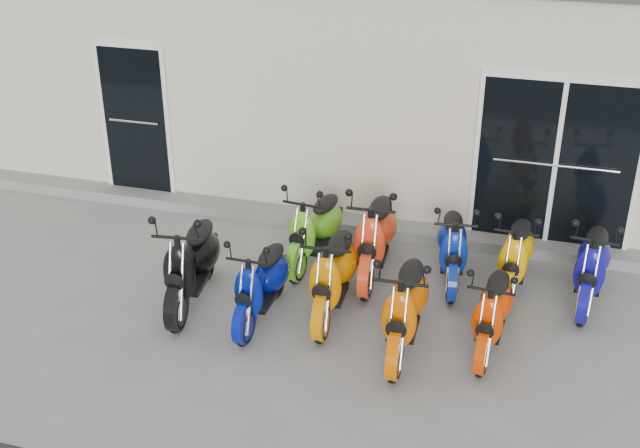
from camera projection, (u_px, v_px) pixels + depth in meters
The scene contains 15 objects.
ground at pixel (306, 304), 9.30m from camera, with size 80.00×80.00×0.00m, color gray.
building at pixel (399, 56), 13.05m from camera, with size 14.00×6.00×3.20m, color beige.
front_step at pixel (349, 223), 11.00m from camera, with size 14.00×0.40×0.15m, color gray.
door_left at pixel (135, 116), 11.40m from camera, with size 1.07×0.08×2.22m, color black.
door_right at pixel (556, 159), 9.95m from camera, with size 2.02×0.08×2.22m, color black.
scooter_front_black at pixel (191, 253), 9.06m from camera, with size 0.64×1.75×1.30m, color black, non-canonical shape.
scooter_front_blue at pixel (261, 274), 8.79m from camera, with size 0.56×1.54×1.14m, color #041281, non-canonical shape.
scooter_front_orange_a at pixel (333, 264), 8.87m from camera, with size 0.62×1.71×1.26m, color #D67400, non-canonical shape.
scooter_front_orange_b at pixel (406, 296), 8.26m from camera, with size 0.62×1.70×1.25m, color #DD5800, non-canonical shape.
scooter_front_red at pixel (493, 303), 8.30m from camera, with size 0.54×1.49×1.10m, color #D93400, non-canonical shape.
scooter_back_green at pixel (315, 220), 9.94m from camera, with size 0.59×1.61×1.19m, color #5DC11F, non-canonical shape.
scooter_back_red at pixel (376, 226), 9.64m from camera, with size 0.65×1.78×1.31m, color red, non-canonical shape.
scooter_back_blue at pixel (453, 238), 9.55m from camera, with size 0.56×1.54×1.14m, color #09239A, non-canonical shape.
scooter_back_yellow at pixel (517, 246), 9.36m from camera, with size 0.56×1.54×1.14m, color #F1A300, non-canonical shape.
scooter_back_extra at pixel (593, 256), 9.11m from camera, with size 0.59×1.61×1.19m, color #100C88, non-canonical shape.
Camera 1 is at (2.38, -7.54, 5.00)m, focal length 45.00 mm.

